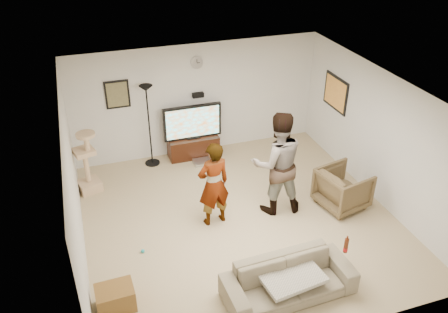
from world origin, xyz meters
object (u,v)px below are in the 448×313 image
object	(u,v)px
beer_bottle	(346,245)
side_table	(115,298)
person_right	(277,163)
floor_lamp	(149,126)
tv_stand	(193,146)
person_left	(214,184)
cat_tree	(86,162)
armchair	(343,188)
sofa	(289,280)
tv	(192,122)

from	to	relation	value
beer_bottle	side_table	distance (m)	3.45
side_table	person_right	bearing A→B (deg)	25.13
floor_lamp	tv_stand	bearing A→B (deg)	2.65
tv_stand	person_left	size ratio (longest dim) A/B	0.69
cat_tree	person_right	size ratio (longest dim) A/B	0.65
side_table	tv_stand	bearing A→B (deg)	60.37
beer_bottle	side_table	size ratio (longest dim) A/B	0.46
armchair	side_table	size ratio (longest dim) A/B	1.57
person_right	side_table	distance (m)	3.56
person_right	armchair	distance (m)	1.42
person_right	beer_bottle	distance (m)	2.06
floor_lamp	person_left	world-z (taller)	floor_lamp
cat_tree	sofa	size ratio (longest dim) A/B	0.66
armchair	side_table	bearing A→B (deg)	92.62
person_right	side_table	xyz separation A→B (m)	(-3.14, -1.47, -0.81)
tv	sofa	world-z (taller)	tv
tv_stand	person_left	world-z (taller)	person_left
tv_stand	tv	xyz separation A→B (m)	(-0.00, 0.00, 0.62)
sofa	beer_bottle	world-z (taller)	beer_bottle
side_table	tv	bearing A→B (deg)	60.37
floor_lamp	person_right	bearing A→B (deg)	-51.39
person_left	tv	bearing A→B (deg)	-105.35
floor_lamp	cat_tree	xyz separation A→B (m)	(-1.38, -0.62, -0.26)
person_left	side_table	size ratio (longest dim) A/B	3.00
floor_lamp	person_left	size ratio (longest dim) A/B	1.12
person_left	armchair	xyz separation A→B (m)	(2.45, -0.29, -0.43)
tv_stand	beer_bottle	xyz separation A→B (m)	(1.16, -4.43, 0.46)
tv_stand	side_table	bearing A→B (deg)	-119.63
beer_bottle	person_left	bearing A→B (deg)	125.45
tv	floor_lamp	world-z (taller)	floor_lamp
tv_stand	side_table	distance (m)	4.46
tv	armchair	world-z (taller)	tv
tv_stand	cat_tree	world-z (taller)	cat_tree
tv	floor_lamp	bearing A→B (deg)	-177.35
person_left	beer_bottle	world-z (taller)	person_left
beer_bottle	person_right	bearing A→B (deg)	96.39
person_left	person_right	size ratio (longest dim) A/B	0.82
tv_stand	floor_lamp	size ratio (longest dim) A/B	0.61
tv	person_left	world-z (taller)	person_left
sofa	beer_bottle	xyz separation A→B (m)	(0.90, 0.00, 0.41)
cat_tree	side_table	size ratio (longest dim) A/B	2.40
armchair	side_table	world-z (taller)	armchair
floor_lamp	person_left	bearing A→B (deg)	-74.00
sofa	armchair	distance (m)	2.58
person_left	tv_stand	bearing A→B (deg)	-105.35
floor_lamp	sofa	bearing A→B (deg)	-74.56
sofa	armchair	world-z (taller)	armchair
cat_tree	tv_stand	bearing A→B (deg)	15.97
tv_stand	side_table	size ratio (longest dim) A/B	2.07
sofa	floor_lamp	bearing A→B (deg)	103.22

